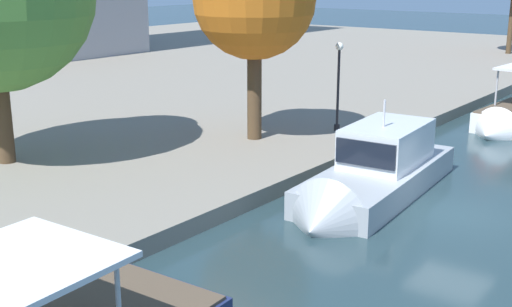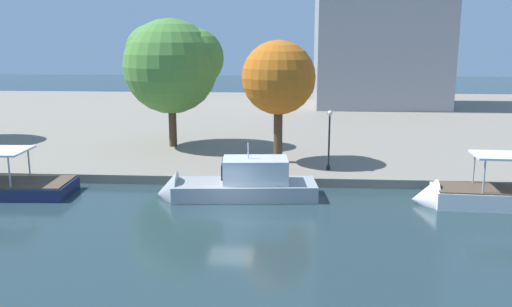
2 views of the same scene
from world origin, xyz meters
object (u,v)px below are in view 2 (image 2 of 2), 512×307
lamp_post (329,136)px  tree_2 (280,79)px  tree_0 (173,63)px  motor_yacht_2 (235,188)px

lamp_post → tree_2: bearing=146.8°
lamp_post → tree_2: tree_2 is taller
lamp_post → tree_0: bearing=148.6°
motor_yacht_2 → tree_0: bearing=-67.8°
lamp_post → motor_yacht_2: bearing=-139.9°
tree_2 → tree_0: bearing=149.4°
tree_0 → tree_2: (8.81, -5.22, -0.88)m
lamp_post → tree_2: size_ratio=0.47×
lamp_post → tree_2: (-3.42, 2.24, 3.60)m
lamp_post → tree_0: (-12.24, 7.46, 4.47)m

